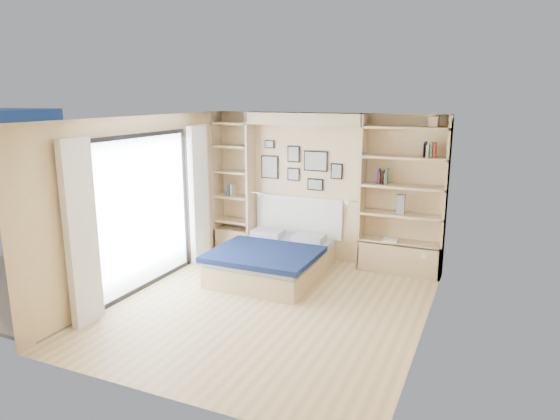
% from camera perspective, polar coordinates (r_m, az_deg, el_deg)
% --- Properties ---
extents(ground, '(4.50, 4.50, 0.00)m').
position_cam_1_polar(ground, '(6.82, -1.35, -11.05)').
color(ground, '#D4B584').
rests_on(ground, ground).
extents(room_shell, '(4.50, 4.50, 4.50)m').
position_cam_1_polar(room_shell, '(7.96, 0.72, 0.65)').
color(room_shell, '#DBBA85').
rests_on(room_shell, ground).
extents(bed, '(1.58, 2.07, 1.07)m').
position_cam_1_polar(bed, '(7.87, -0.79, -5.64)').
color(bed, tan).
rests_on(bed, ground).
extents(photo_gallery, '(1.48, 0.02, 0.82)m').
position_cam_1_polar(photo_gallery, '(8.53, 2.17, 5.08)').
color(photo_gallery, black).
rests_on(photo_gallery, ground).
extents(reading_lamps, '(1.92, 0.12, 0.15)m').
position_cam_1_polar(reading_lamps, '(8.36, 2.55, 1.41)').
color(reading_lamps, silver).
rests_on(reading_lamps, ground).
extents(shelf_decor, '(3.57, 0.23, 2.03)m').
position_cam_1_polar(shelf_decor, '(7.91, 13.03, 4.89)').
color(shelf_decor, '#A51E1E').
rests_on(shelf_decor, ground).
extents(deck, '(3.20, 4.00, 0.05)m').
position_cam_1_polar(deck, '(8.86, -23.09, -6.36)').
color(deck, '#6F6452').
rests_on(deck, ground).
extents(deck_chair, '(0.68, 0.88, 0.78)m').
position_cam_1_polar(deck_chair, '(9.06, -16.25, -2.93)').
color(deck_chair, tan).
rests_on(deck_chair, ground).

